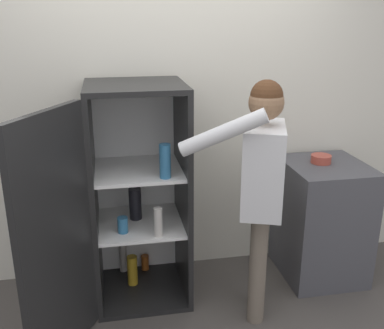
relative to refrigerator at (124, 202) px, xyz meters
The scene contains 5 objects.
wall_back 0.79m from the refrigerator, 48.23° to the left, with size 7.00×0.06×2.55m.
refrigerator is the anchor object (origin of this frame).
person 0.95m from the refrigerator, 20.05° to the right, with size 0.76×0.56×1.63m.
counter 1.56m from the refrigerator, ahead, with size 0.59×0.65×0.92m.
bowl 1.51m from the refrigerator, ahead, with size 0.15×0.15×0.06m.
Camera 1 is at (-0.47, -2.34, 2.01)m, focal length 42.00 mm.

